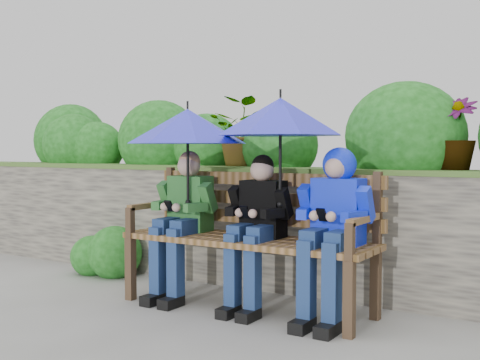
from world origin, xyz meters
The scene contains 8 objects.
ground centered at (0.00, 0.00, 0.00)m, with size 60.00×60.00×0.00m, color slate.
garden_backdrop centered at (-0.04, 1.58, 0.64)m, with size 8.00×2.85×1.75m.
park_bench centered at (0.10, 0.10, 0.58)m, with size 1.95×0.57×1.03m.
boy_left centered at (-0.47, 0.01, 0.67)m, with size 0.49×0.56×1.17m.
boy_middle centered at (0.20, 0.01, 0.66)m, with size 0.47×0.54×1.14m.
boy_right centered at (0.79, 0.02, 0.72)m, with size 0.50×0.61×1.20m.
umbrella_left centered at (-0.40, -0.02, 1.36)m, with size 0.93×0.93×0.80m.
umbrella_right centered at (0.38, 0.03, 1.41)m, with size 0.91×0.91×0.84m.
Camera 1 is at (2.40, -3.74, 1.19)m, focal length 45.00 mm.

